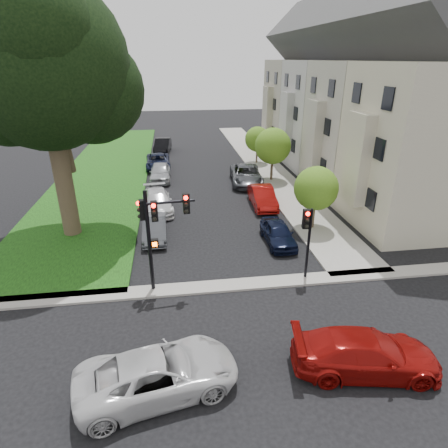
{
  "coord_description": "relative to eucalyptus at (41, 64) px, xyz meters",
  "views": [
    {
      "loc": [
        -2.56,
        -13.19,
        10.15
      ],
      "look_at": [
        0.0,
        5.0,
        2.0
      ],
      "focal_mm": 30.0,
      "sensor_mm": 36.0,
      "label": 1
    }
  ],
  "objects": [
    {
      "name": "car_cross_near",
      "position": [
        5.67,
        -13.03,
        -9.12
      ],
      "size": [
        5.69,
        3.48,
        1.47
      ],
      "primitive_type": "imported",
      "rotation": [
        0.0,
        0.0,
        1.78
      ],
      "color": "silver",
      "rests_on": "ground"
    },
    {
      "name": "house_b",
      "position": [
        21.52,
        6.27,
        -2.93
      ],
      "size": [
        7.7,
        7.55,
        15.97
      ],
      "color": "#B7B099",
      "rests_on": "ground"
    },
    {
      "name": "car_parked_1",
      "position": [
        13.0,
        3.11,
        -9.12
      ],
      "size": [
        1.73,
        4.55,
        1.48
      ],
      "primitive_type": "imported",
      "rotation": [
        0.0,
        0.0,
        -0.03
      ],
      "color": "maroon",
      "rests_on": "ground"
    },
    {
      "name": "small_tree_a",
      "position": [
        15.28,
        -1.29,
        -7.11
      ],
      "size": [
        2.76,
        2.76,
        4.13
      ],
      "color": "#4B4031",
      "rests_on": "ground"
    },
    {
      "name": "house_a",
      "position": [
        21.52,
        -1.23,
        -2.93
      ],
      "size": [
        7.7,
        7.55,
        15.97
      ],
      "color": "#A6A28F",
      "rests_on": "ground"
    },
    {
      "name": "car_parked_2",
      "position": [
        12.87,
        8.75,
        -9.08
      ],
      "size": [
        3.11,
        5.84,
        1.56
      ],
      "primitive_type": "imported",
      "rotation": [
        0.0,
        0.0,
        -0.09
      ],
      "color": "#3F4247",
      "rests_on": "ground"
    },
    {
      "name": "car_parked_9",
      "position": [
        5.48,
        21.9,
        -9.07
      ],
      "size": [
        2.14,
        4.94,
        1.58
      ],
      "primitive_type": "imported",
      "rotation": [
        0.0,
        0.0,
        -0.1
      ],
      "color": "black",
      "rests_on": "ground"
    },
    {
      "name": "traffic_signal_main",
      "position": [
        5.67,
        -6.99,
        -6.4
      ],
      "size": [
        2.46,
        0.64,
        5.02
      ],
      "color": "black",
      "rests_on": "ground"
    },
    {
      "name": "small_tree_b",
      "position": [
        15.28,
        9.25,
        -6.72
      ],
      "size": [
        3.15,
        3.15,
        4.73
      ],
      "color": "#4B4031",
      "rests_on": "ground"
    },
    {
      "name": "car_parked_6",
      "position": [
        5.28,
        3.34,
        -9.16
      ],
      "size": [
        2.49,
        5.05,
        1.41
      ],
      "primitive_type": "imported",
      "rotation": [
        0.0,
        0.0,
        0.11
      ],
      "color": "silver",
      "rests_on": "ground"
    },
    {
      "name": "car_cross_far",
      "position": [
        12.82,
        -13.11,
        -9.12
      ],
      "size": [
        5.38,
        2.89,
        1.48
      ],
      "primitive_type": "imported",
      "rotation": [
        0.0,
        0.0,
        1.41
      ],
      "color": "maroon",
      "rests_on": "ground"
    },
    {
      "name": "sidewalk_right",
      "position": [
        15.83,
        14.77,
        -9.8
      ],
      "size": [
        3.5,
        44.0,
        0.12
      ],
      "primitive_type": "cube",
      "color": "#A9A7A2",
      "rests_on": "ground"
    },
    {
      "name": "car_parked_7",
      "position": [
        5.37,
        10.72,
        -9.1
      ],
      "size": [
        1.87,
        4.51,
        1.53
      ],
      "primitive_type": "imported",
      "rotation": [
        0.0,
        0.0,
        -0.01
      ],
      "color": "#999BA0",
      "rests_on": "ground"
    },
    {
      "name": "car_parked_8",
      "position": [
        5.08,
        14.9,
        -9.16
      ],
      "size": [
        2.47,
        5.12,
        1.41
      ],
      "primitive_type": "imported",
      "rotation": [
        0.0,
        0.0,
        0.03
      ],
      "color": "black",
      "rests_on": "ground"
    },
    {
      "name": "small_tree_c",
      "position": [
        15.28,
        15.33,
        -7.32
      ],
      "size": [
        2.55,
        2.55,
        3.83
      ],
      "color": "#4B4031",
      "rests_on": "ground"
    },
    {
      "name": "grass_strip",
      "position": [
        0.08,
        14.77,
        -9.8
      ],
      "size": [
        8.0,
        44.0,
        0.12
      ],
      "primitive_type": "cube",
      "color": "black",
      "rests_on": "ground"
    },
    {
      "name": "eucalyptus",
      "position": [
        0.0,
        0.0,
        0.0
      ],
      "size": [
        10.19,
        9.25,
        14.44
      ],
      "color": "#4B4031",
      "rests_on": "ground"
    },
    {
      "name": "house_c",
      "position": [
        21.52,
        13.77,
        -2.93
      ],
      "size": [
        7.7,
        7.55,
        15.97
      ],
      "color": "#9B9B9B",
      "rests_on": "ground"
    },
    {
      "name": "sidewalk_cross",
      "position": [
        9.08,
        -7.23,
        -9.8
      ],
      "size": [
        60.0,
        1.0,
        0.12
      ],
      "primitive_type": "cube",
      "color": "#A9A7A2",
      "rests_on": "ground"
    },
    {
      "name": "car_parked_5",
      "position": [
        5.22,
        -1.25,
        -9.2
      ],
      "size": [
        1.44,
        4.01,
        1.32
      ],
      "primitive_type": "imported",
      "rotation": [
        0.0,
        0.0,
        0.01
      ],
      "color": "#3F4247",
      "rests_on": "ground"
    },
    {
      "name": "car_parked_0",
      "position": [
        12.49,
        -3.01,
        -9.2
      ],
      "size": [
        1.59,
        3.9,
        1.33
      ],
      "primitive_type": "imported",
      "rotation": [
        0.0,
        0.0,
        0.01
      ],
      "color": "black",
      "rests_on": "ground"
    },
    {
      "name": "ground",
      "position": [
        9.08,
        -9.23,
        -9.86
      ],
      "size": [
        140.0,
        140.0,
        0.0
      ],
      "primitive_type": "plane",
      "color": "black",
      "rests_on": "ground"
    },
    {
      "name": "traffic_signal_secondary",
      "position": [
        12.68,
        -7.03,
        -7.23
      ],
      "size": [
        0.48,
        0.39,
        3.77
      ],
      "color": "black",
      "rests_on": "ground"
    },
    {
      "name": "house_d",
      "position": [
        21.52,
        21.27,
        -2.93
      ],
      "size": [
        7.7,
        7.55,
        15.97
      ],
      "color": "tan",
      "rests_on": "ground"
    }
  ]
}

